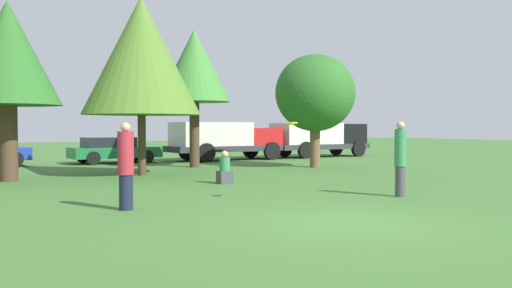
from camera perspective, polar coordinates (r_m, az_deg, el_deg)
ground_plane at (r=10.50m, az=9.23°, el=-8.04°), size 120.00×120.00×0.00m
person_thrower at (r=12.25m, az=-13.16°, el=-2.19°), size 0.35×0.35×1.88m
person_catcher at (r=14.69m, az=14.53°, el=-1.41°), size 0.30×0.30×1.92m
frisbee at (r=13.04m, az=3.65°, el=2.10°), size 0.30×0.30×0.07m
bystander_sitting at (r=17.58m, az=-3.21°, el=-2.68°), size 0.44×0.37×1.03m
tree_1 at (r=20.05m, az=-24.05°, el=8.35°), size 3.40×3.40×5.89m
tree_2 at (r=21.01m, az=-11.64°, el=8.81°), size 4.31×4.31×6.53m
tree_3 at (r=24.83m, az=-6.33°, el=7.86°), size 3.18×3.18×6.06m
tree_4 at (r=24.68m, az=6.06°, el=5.16°), size 3.51×3.51×4.96m
parked_car_green at (r=28.28m, az=-14.39°, el=-0.55°), size 4.34×2.07×1.27m
delivery_truck_red at (r=29.83m, az=-3.22°, el=0.58°), size 6.47×2.58×2.02m
delivery_truck_black at (r=33.26m, az=6.46°, el=0.73°), size 6.45×2.44×2.00m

